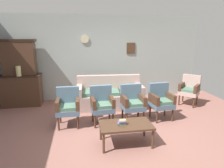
% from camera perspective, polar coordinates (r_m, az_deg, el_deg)
% --- Properties ---
extents(ground_plane, '(7.68, 7.68, 0.00)m').
position_cam_1_polar(ground_plane, '(4.38, 2.10, -14.18)').
color(ground_plane, '#84564C').
extents(wall_back_with_decor, '(6.40, 0.09, 2.70)m').
position_cam_1_polar(wall_back_with_decor, '(6.50, -2.42, 7.65)').
color(wall_back_with_decor, '#939E99').
rests_on(wall_back_with_decor, ground).
extents(side_cabinet, '(1.16, 0.55, 0.93)m').
position_cam_1_polar(side_cabinet, '(6.48, -24.65, -1.63)').
color(side_cabinet, '#472D1E').
rests_on(side_cabinet, ground).
extents(cabinet_upper_hutch, '(0.99, 0.38, 1.03)m').
position_cam_1_polar(cabinet_upper_hutch, '(6.39, -25.37, 7.10)').
color(cabinet_upper_hutch, '#472D1E').
rests_on(cabinet_upper_hutch, side_cabinet).
extents(vase_on_cabinet, '(0.14, 0.14, 0.29)m').
position_cam_1_polar(vase_on_cabinet, '(6.19, -25.50, 3.41)').
color(vase_on_cabinet, '#CBC482').
rests_on(vase_on_cabinet, side_cabinet).
extents(floral_couch, '(1.94, 0.90, 0.90)m').
position_cam_1_polar(floral_couch, '(5.80, -0.70, -3.49)').
color(floral_couch, tan).
rests_on(floral_couch, ground).
extents(armchair_row_middle, '(0.53, 0.50, 0.90)m').
position_cam_1_polar(armchair_row_middle, '(4.67, -12.61, -5.98)').
color(armchair_row_middle, slate).
rests_on(armchair_row_middle, ground).
extents(armchair_near_cabinet, '(0.55, 0.53, 0.90)m').
position_cam_1_polar(armchair_near_cabinet, '(4.68, -2.91, -5.60)').
color(armchair_near_cabinet, slate).
rests_on(armchair_near_cabinet, ground).
extents(armchair_near_couch_end, '(0.54, 0.51, 0.90)m').
position_cam_1_polar(armchair_near_couch_end, '(4.83, 5.95, -5.04)').
color(armchair_near_couch_end, slate).
rests_on(armchair_near_couch_end, ground).
extents(armchair_by_doorway, '(0.56, 0.53, 0.90)m').
position_cam_1_polar(armchair_by_doorway, '(5.08, 13.99, -4.43)').
color(armchair_by_doorway, slate).
rests_on(armchair_by_doorway, ground).
extents(wingback_chair_by_fireplace, '(0.71, 0.71, 0.90)m').
position_cam_1_polar(wingback_chair_by_fireplace, '(6.37, 21.55, -1.26)').
color(wingback_chair_by_fireplace, tan).
rests_on(wingback_chair_by_fireplace, ground).
extents(coffee_table, '(1.00, 0.56, 0.42)m').
position_cam_1_polar(coffee_table, '(3.85, 4.04, -12.09)').
color(coffee_table, '#472D1E').
rests_on(coffee_table, ground).
extents(book_stack_on_table, '(0.16, 0.11, 0.09)m').
position_cam_1_polar(book_stack_on_table, '(3.80, 2.99, -11.00)').
color(book_stack_on_table, '#5A975F').
rests_on(book_stack_on_table, coffee_table).
extents(floor_vase_by_wall, '(0.18, 0.18, 0.60)m').
position_cam_1_polar(floor_vase_by_wall, '(7.18, 21.39, -1.25)').
color(floor_vase_by_wall, brown).
rests_on(floor_vase_by_wall, ground).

